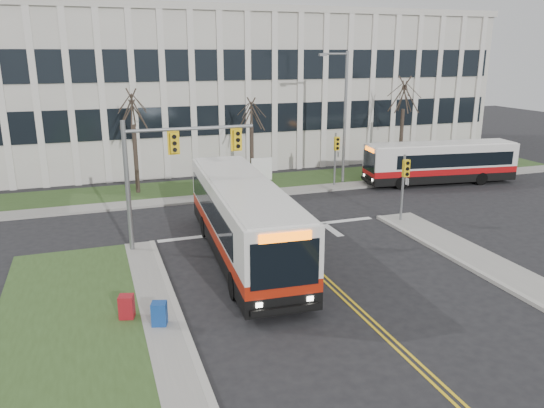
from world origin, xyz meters
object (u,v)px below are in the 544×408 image
at_px(bus_main, 243,221).
at_px(newspaper_box_blue, 159,315).
at_px(newspaper_box_red, 127,308).
at_px(directory_sign, 262,169).
at_px(streetlight, 343,111).
at_px(bus_cross, 440,164).

distance_m(bus_main, newspaper_box_blue, 7.14).
bearing_deg(newspaper_box_red, bus_main, 54.36).
distance_m(directory_sign, newspaper_box_red, 20.13).
distance_m(streetlight, directory_sign, 6.96).
height_order(bus_cross, newspaper_box_red, bus_cross).
bearing_deg(directory_sign, streetlight, -13.23).
relative_size(newspaper_box_blue, newspaper_box_red, 1.00).
height_order(directory_sign, bus_main, bus_main).
height_order(streetlight, newspaper_box_blue, streetlight).
distance_m(directory_sign, bus_cross, 12.77).
bearing_deg(directory_sign, bus_main, -111.52).
height_order(newspaper_box_blue, newspaper_box_red, same).
xyz_separation_m(streetlight, bus_main, (-10.53, -11.39, -3.47)).
height_order(streetlight, bus_cross, streetlight).
xyz_separation_m(directory_sign, newspaper_box_red, (-10.55, -17.14, -0.70)).
bearing_deg(directory_sign, newspaper_box_blue, -117.85).
relative_size(streetlight, bus_main, 0.71).
bearing_deg(directory_sign, bus_cross, -15.91).
distance_m(streetlight, newspaper_box_blue, 23.02).
bearing_deg(directory_sign, newspaper_box_red, -121.62).
bearing_deg(bus_main, streetlight, 50.70).
height_order(bus_main, newspaper_box_red, bus_main).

